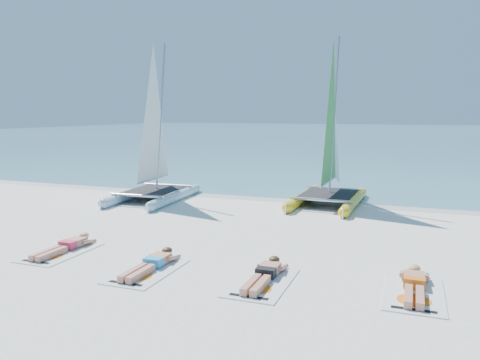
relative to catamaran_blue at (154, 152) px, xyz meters
The scene contains 13 objects.
ground 5.43m from the catamaran_blue, 46.43° to the right, with size 140.00×140.00×0.00m, color white.
sea 59.41m from the catamaran_blue, 86.58° to the left, with size 140.00×115.00×0.01m, color #72BABF.
wet_sand_strip 4.33m from the catamaran_blue, 26.63° to the left, with size 140.00×1.40×0.01m, color beige.
catamaran_blue is the anchor object (origin of this frame).
catamaran_yellow 6.31m from the catamaran_blue, 15.91° to the left, with size 2.23×4.74×6.00m.
towel_a 6.84m from the catamaran_blue, 77.88° to the right, with size 1.00×1.85×0.02m, color silver.
sunbather_a 6.63m from the catamaran_blue, 77.52° to the right, with size 0.37×1.73×0.26m.
towel_b 8.08m from the catamaran_blue, 60.53° to the right, with size 1.00×1.85×0.02m, color silver.
sunbather_b 7.90m from the catamaran_blue, 59.83° to the right, with size 0.37×1.73×0.26m.
towel_c 9.29m from the catamaran_blue, 47.05° to the right, with size 1.00×1.85×0.02m, color silver.
sunbather_c 9.13m from the catamaran_blue, 46.21° to the right, with size 0.37×1.73×0.26m.
towel_d 10.99m from the catamaran_blue, 35.23° to the right, with size 1.00×1.85×0.02m, color silver.
sunbather_d 10.86m from the catamaran_blue, 34.40° to the right, with size 0.37×1.73×0.26m.
Camera 1 is at (5.19, -10.88, 3.13)m, focal length 35.00 mm.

